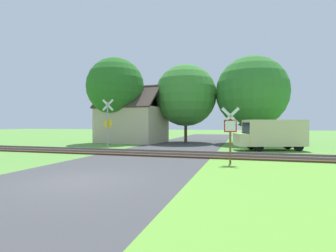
{
  "coord_description": "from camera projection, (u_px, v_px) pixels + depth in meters",
  "views": [
    {
      "loc": [
        5.29,
        -7.6,
        1.93
      ],
      "look_at": [
        0.5,
        9.19,
        1.8
      ],
      "focal_mm": 28.0,
      "sensor_mm": 36.0,
      "label": 1
    }
  ],
  "objects": [
    {
      "name": "ground_plane",
      "position": [
        79.0,
        182.0,
        8.77
      ],
      "size": [
        160.0,
        160.0,
        0.0
      ],
      "primitive_type": "plane",
      "color": "#5B933D"
    },
    {
      "name": "road_asphalt",
      "position": [
        108.0,
        171.0,
        10.7
      ],
      "size": [
        7.12,
        80.0,
        0.01
      ],
      "primitive_type": "cube",
      "color": "#424244",
      "rests_on": "ground"
    },
    {
      "name": "grass_verge",
      "position": [
        311.0,
        224.0,
        5.05
      ],
      "size": [
        6.0,
        20.0,
        0.01
      ],
      "primitive_type": "cube",
      "color": "#64A237",
      "rests_on": "ground"
    },
    {
      "name": "rail_track",
      "position": [
        156.0,
        153.0,
        16.64
      ],
      "size": [
        60.0,
        2.6,
        0.22
      ],
      "color": "#422D1E",
      "rests_on": "ground"
    },
    {
      "name": "stop_sign_near",
      "position": [
        230.0,
        130.0,
        12.72
      ],
      "size": [
        0.88,
        0.16,
        2.75
      ],
      "rotation": [
        0.0,
        0.0,
        3.2
      ],
      "color": "brown",
      "rests_on": "ground"
    },
    {
      "name": "crossing_sign_far",
      "position": [
        108.0,
        122.0,
        19.39
      ],
      "size": [
        0.87,
        0.18,
        3.78
      ],
      "rotation": [
        0.0,
        0.0,
        0.13
      ],
      "color": "#9E9EA5",
      "rests_on": "ground"
    },
    {
      "name": "house",
      "position": [
        132.0,
        123.0,
        27.78
      ],
      "size": [
        7.29,
        6.04,
        5.95
      ],
      "rotation": [
        0.0,
        0.0,
        -0.12
      ],
      "color": "#C6B293",
      "rests_on": "ground"
    },
    {
      "name": "tree_center",
      "position": [
        186.0,
        95.0,
        27.65
      ],
      "size": [
        6.49,
        6.49,
        8.21
      ],
      "color": "#513823",
      "rests_on": "ground"
    },
    {
      "name": "tree_left",
      "position": [
        115.0,
        87.0,
        26.78
      ],
      "size": [
        5.86,
        5.86,
        8.71
      ],
      "color": "#513823",
      "rests_on": "ground"
    },
    {
      "name": "tree_right",
      "position": [
        252.0,
        92.0,
        26.12
      ],
      "size": [
        7.16,
        7.16,
        8.7
      ],
      "color": "#513823",
      "rests_on": "ground"
    },
    {
      "name": "mail_truck",
      "position": [
        272.0,
        133.0,
        19.22
      ],
      "size": [
        5.23,
        3.29,
        2.24
      ],
      "rotation": [
        0.0,
        0.0,
        1.89
      ],
      "color": "beige",
      "rests_on": "ground"
    }
  ]
}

